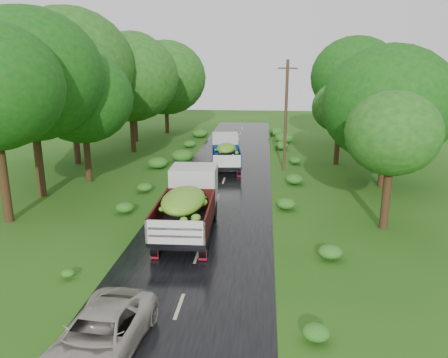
# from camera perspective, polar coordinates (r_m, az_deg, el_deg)

# --- Properties ---
(ground) EXTENTS (120.00, 120.00, 0.00)m
(ground) POSITION_cam_1_polar(r_m,az_deg,el_deg) (15.41, -5.87, -16.26)
(ground) COLOR #1A4E10
(ground) RESTS_ON ground
(road) EXTENTS (6.50, 80.00, 0.02)m
(road) POSITION_cam_1_polar(r_m,az_deg,el_deg) (19.77, -3.07, -8.71)
(road) COLOR black
(road) RESTS_ON ground
(road_lines) EXTENTS (0.12, 69.60, 0.00)m
(road_lines) POSITION_cam_1_polar(r_m,az_deg,el_deg) (20.68, -2.67, -7.56)
(road_lines) COLOR #BFB78C
(road_lines) RESTS_ON road
(truck_near) EXTENTS (2.51, 6.72, 2.80)m
(truck_near) POSITION_cam_1_polar(r_m,az_deg,el_deg) (20.72, -4.65, -2.93)
(truck_near) COLOR black
(truck_near) RESTS_ON ground
(truck_far) EXTENTS (2.69, 5.96, 2.42)m
(truck_far) POSITION_cam_1_polar(r_m,az_deg,el_deg) (33.23, 0.22, 3.69)
(truck_far) COLOR black
(truck_far) RESTS_ON ground
(car) EXTENTS (2.43, 4.72, 1.27)m
(car) POSITION_cam_1_polar(r_m,az_deg,el_deg) (13.33, -15.88, -19.00)
(car) COLOR #AEA59B
(car) RESTS_ON road
(utility_pole) EXTENTS (1.40, 0.45, 8.09)m
(utility_pole) POSITION_cam_1_polar(r_m,az_deg,el_deg) (32.57, 8.08, 8.29)
(utility_pole) COLOR #382616
(utility_pole) RESTS_ON ground
(trees_left) EXTENTS (8.13, 32.65, 9.58)m
(trees_left) POSITION_cam_1_polar(r_m,az_deg,el_deg) (36.64, -15.54, 12.75)
(trees_left) COLOR black
(trees_left) RESTS_ON ground
(trees_right) EXTENTS (5.92, 24.78, 8.38)m
(trees_right) POSITION_cam_1_polar(r_m,az_deg,el_deg) (33.93, 18.15, 10.27)
(trees_right) COLOR black
(trees_right) RESTS_ON ground
(shrubs) EXTENTS (11.90, 44.00, 0.70)m
(shrubs) POSITION_cam_1_polar(r_m,az_deg,el_deg) (28.08, -0.43, -0.63)
(shrubs) COLOR #18671C
(shrubs) RESTS_ON ground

